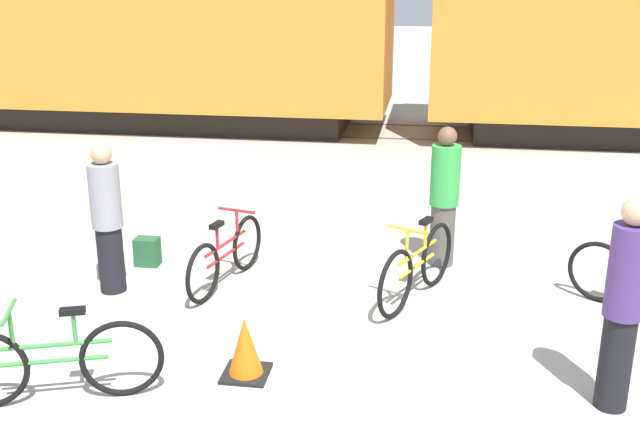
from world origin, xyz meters
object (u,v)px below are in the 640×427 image
bicycle_yellow (417,267)px  bicycle_green (54,362)px  bicycle_maroon (226,255)px  backpack (147,252)px  traffic_cone (245,349)px  person_in_purple (623,305)px  person_in_green (444,197)px  person_in_grey (107,219)px

bicycle_yellow → bicycle_green: size_ratio=0.93×
bicycle_maroon → backpack: (-1.09, 0.42, -0.18)m
bicycle_green → traffic_cone: 1.57m
bicycle_maroon → bicycle_green: bearing=-106.3°
backpack → traffic_cone: size_ratio=0.62×
person_in_purple → person_in_green: (-1.36, 2.90, -0.07)m
bicycle_maroon → person_in_grey: (-1.20, -0.35, 0.49)m
bicycle_green → person_in_purple: 4.56m
person_in_purple → person_in_green: 3.20m
bicycle_yellow → person_in_purple: person_in_purple is taller
person_in_grey → traffic_cone: size_ratio=3.03×
bicycle_maroon → person_in_purple: person_in_purple is taller
person_in_grey → backpack: bearing=-101.6°
bicycle_green → bicycle_yellow: bearing=40.5°
person_in_green → bicycle_green: bearing=5.5°
person_in_purple → person_in_green: person_in_purple is taller
bicycle_green → person_in_grey: bearing=102.0°
person_in_purple → person_in_green: size_ratio=1.06×
bicycle_maroon → bicycle_green: bicycle_green is taller
person_in_green → person_in_purple: bearing=72.3°
bicycle_green → bicycle_maroon: bearing=73.7°
person_in_purple → bicycle_green: bearing=-66.3°
bicycle_maroon → person_in_grey: person_in_grey is taller
bicycle_yellow → bicycle_green: bicycle_yellow is taller
bicycle_green → person_in_green: bearing=48.4°
bicycle_maroon → bicycle_green: (-0.74, -2.53, 0.02)m
person_in_grey → traffic_cone: bearing=137.2°
bicycle_maroon → person_in_purple: 4.24m
person_in_purple → traffic_cone: person_in_purple is taller
bicycle_green → person_in_purple: (4.48, 0.61, 0.54)m
bicycle_green → traffic_cone: bearing=24.3°
bicycle_green → person_in_grey: 2.28m
person_in_grey → traffic_cone: person_in_grey is taller
bicycle_maroon → person_in_grey: 1.34m
person_in_green → bicycle_maroon: bearing=-20.4°
bicycle_maroon → person_in_purple: bearing=-27.1°
bicycle_yellow → person_in_green: size_ratio=0.93×
person_in_purple → traffic_cone: 3.12m
bicycle_yellow → person_in_purple: (1.63, -1.83, 0.53)m
bicycle_yellow → traffic_cone: (-1.43, -1.80, -0.13)m
bicycle_maroon → traffic_cone: bearing=-69.9°
bicycle_green → backpack: bicycle_green is taller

